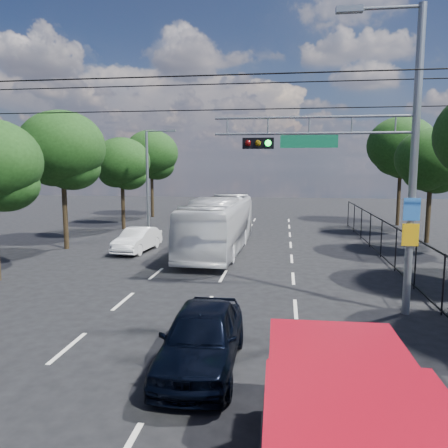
% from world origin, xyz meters
% --- Properties ---
extents(lane_markings, '(6.12, 38.00, 0.01)m').
position_xyz_m(lane_markings, '(-0.00, 14.00, 0.01)').
color(lane_markings, beige).
rests_on(lane_markings, ground).
extents(signal_mast, '(6.43, 0.39, 9.50)m').
position_xyz_m(signal_mast, '(5.28, 7.99, 5.24)').
color(signal_mast, slate).
rests_on(signal_mast, ground).
extents(streetlight_left, '(2.09, 0.22, 7.08)m').
position_xyz_m(streetlight_left, '(-6.33, 22.00, 3.94)').
color(streetlight_left, slate).
rests_on(streetlight_left, ground).
extents(utility_wires, '(22.00, 5.04, 0.74)m').
position_xyz_m(utility_wires, '(0.00, 8.83, 7.23)').
color(utility_wires, black).
rests_on(utility_wires, ground).
extents(fence_right, '(0.06, 34.03, 2.00)m').
position_xyz_m(fence_right, '(7.60, 12.17, 1.03)').
color(fence_right, black).
rests_on(fence_right, ground).
extents(tree_right_d, '(4.32, 4.32, 7.02)m').
position_xyz_m(tree_right_d, '(11.42, 22.02, 4.85)').
color(tree_right_d, black).
rests_on(tree_right_d, ground).
extents(tree_right_e, '(5.28, 5.28, 8.58)m').
position_xyz_m(tree_right_e, '(11.62, 30.02, 5.94)').
color(tree_right_e, black).
rests_on(tree_right_e, ground).
extents(tree_left_c, '(4.80, 4.80, 7.80)m').
position_xyz_m(tree_left_c, '(-9.78, 17.02, 5.40)').
color(tree_left_c, black).
rests_on(tree_left_c, ground).
extents(tree_left_d, '(4.20, 4.20, 6.83)m').
position_xyz_m(tree_left_d, '(-9.38, 25.02, 4.72)').
color(tree_left_d, black).
rests_on(tree_left_d, ground).
extents(tree_left_e, '(4.92, 4.92, 7.99)m').
position_xyz_m(tree_left_e, '(-9.58, 33.02, 5.53)').
color(tree_left_e, black).
rests_on(tree_left_e, ground).
extents(navy_hatchback, '(1.82, 4.41, 1.49)m').
position_xyz_m(navy_hatchback, '(0.69, 3.39, 0.75)').
color(navy_hatchback, black).
rests_on(navy_hatchback, ground).
extents(white_bus, '(2.84, 10.94, 3.03)m').
position_xyz_m(white_bus, '(-0.99, 17.36, 1.51)').
color(white_bus, silver).
rests_on(white_bus, ground).
extents(white_van, '(1.77, 4.09, 1.31)m').
position_xyz_m(white_van, '(-5.50, 16.83, 0.66)').
color(white_van, white).
rests_on(white_van, ground).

